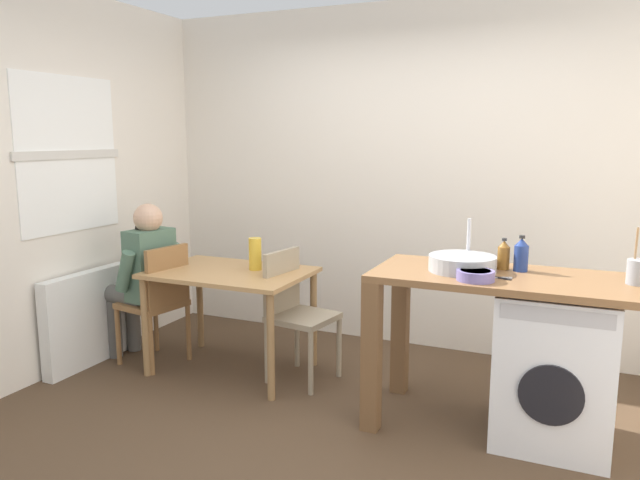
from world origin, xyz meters
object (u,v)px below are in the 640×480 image
object	(u,v)px
chair_opposite	(294,308)
vase	(255,254)
utensil_crock	(638,271)
dining_table	(230,284)
bottle_tall_green	(504,255)
seated_person	(143,274)
bottle_squat_brown	(521,255)
chair_person_seat	(159,298)
washing_machine	(554,367)
mixing_bowl	(476,275)

from	to	relation	value
chair_opposite	vase	xyz separation A→B (m)	(-0.33, 0.04, 0.35)
chair_opposite	utensil_crock	world-z (taller)	utensil_crock
dining_table	bottle_tall_green	bearing A→B (deg)	-0.36
dining_table	seated_person	distance (m)	0.71
bottle_tall_green	bottle_squat_brown	distance (m)	0.10
chair_person_seat	bottle_squat_brown	xyz separation A→B (m)	(2.50, 0.09, 0.51)
seated_person	washing_machine	xyz separation A→B (m)	(2.88, -0.07, -0.24)
dining_table	mixing_bowl	size ratio (longest dim) A/B	5.46
chair_opposite	dining_table	bearing A→B (deg)	-73.62
dining_table	chair_opposite	distance (m)	0.50
seated_person	utensil_crock	size ratio (longest dim) A/B	4.01
chair_opposite	bottle_squat_brown	size ratio (longest dim) A/B	4.36
seated_person	chair_opposite	bearing A→B (deg)	-72.95
mixing_bowl	vase	distance (m)	1.68
washing_machine	bottle_squat_brown	xyz separation A→B (m)	(-0.22, 0.13, 0.58)
utensil_crock	dining_table	bearing A→B (deg)	177.59
chair_person_seat	seated_person	world-z (taller)	seated_person
dining_table	bottle_tall_green	size ratio (longest dim) A/B	6.05
chair_opposite	bottle_tall_green	size ratio (longest dim) A/B	4.95
dining_table	seated_person	xyz separation A→B (m)	(-0.71, -0.09, 0.03)
mixing_bowl	vase	bearing A→B (deg)	164.16
dining_table	vase	size ratio (longest dim) A/B	4.79
dining_table	mixing_bowl	bearing A→B (deg)	-11.46
seated_person	mixing_bowl	world-z (taller)	seated_person
bottle_tall_green	bottle_squat_brown	bearing A→B (deg)	-7.58
chair_person_seat	dining_table	bearing A→B (deg)	-68.35
washing_machine	bottle_tall_green	bearing A→B (deg)	155.03
seated_person	mixing_bowl	bearing A→B (deg)	-86.31
chair_opposite	washing_machine	xyz separation A→B (m)	(1.70, -0.22, -0.08)
chair_opposite	bottle_tall_green	bearing A→B (deg)	95.97
utensil_crock	vase	size ratio (longest dim) A/B	1.30
dining_table	chair_opposite	xyz separation A→B (m)	(0.48, 0.06, -0.14)
bottle_tall_green	mixing_bowl	bearing A→B (deg)	-106.03
chair_person_seat	bottle_squat_brown	distance (m)	2.56
vase	bottle_tall_green	bearing A→B (deg)	-3.73
bottle_squat_brown	mixing_bowl	distance (m)	0.39
chair_person_seat	utensil_crock	bearing A→B (deg)	-79.91
bottle_squat_brown	vase	size ratio (longest dim) A/B	0.90
mixing_bowl	utensil_crock	size ratio (longest dim) A/B	0.67
washing_machine	bottle_tall_green	distance (m)	0.67
chair_person_seat	bottle_tall_green	bearing A→B (deg)	-77.61
mixing_bowl	utensil_crock	xyz separation A→B (m)	(0.78, 0.25, 0.04)
bottle_squat_brown	mixing_bowl	world-z (taller)	bottle_squat_brown
dining_table	utensil_crock	distance (m)	2.57
mixing_bowl	chair_opposite	bearing A→B (deg)	161.95
vase	chair_opposite	bearing A→B (deg)	-6.70
washing_machine	vase	xyz separation A→B (m)	(-2.03, 0.26, 0.42)
dining_table	chair_opposite	size ratio (longest dim) A/B	1.22
chair_opposite	bottle_squat_brown	xyz separation A→B (m)	(1.48, -0.09, 0.51)
washing_machine	utensil_crock	xyz separation A→B (m)	(0.37, 0.05, 0.56)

